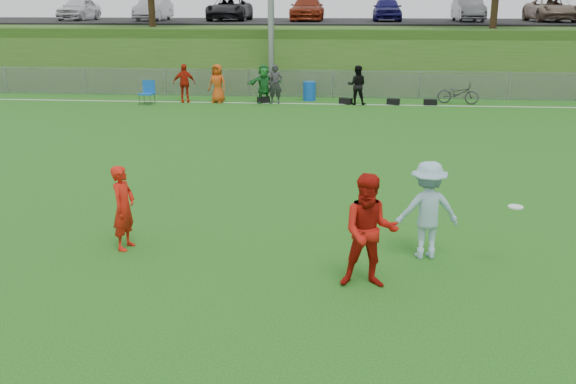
# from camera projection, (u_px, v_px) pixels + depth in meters

# --- Properties ---
(ground) EXTENTS (120.00, 120.00, 0.00)m
(ground) POSITION_uv_depth(u_px,v_px,m) (303.00, 267.00, 11.03)
(ground) COLOR #125713
(ground) RESTS_ON ground
(sideline_far) EXTENTS (60.00, 0.10, 0.01)m
(sideline_far) POSITION_uv_depth(u_px,v_px,m) (332.00, 104.00, 28.19)
(sideline_far) COLOR white
(sideline_far) RESTS_ON ground
(fence) EXTENTS (58.00, 0.06, 1.30)m
(fence) POSITION_uv_depth(u_px,v_px,m) (333.00, 84.00, 29.91)
(fence) COLOR gray
(fence) RESTS_ON ground
(berm) EXTENTS (120.00, 18.00, 3.00)m
(berm) POSITION_uv_depth(u_px,v_px,m) (338.00, 48.00, 40.15)
(berm) COLOR #294B15
(berm) RESTS_ON ground
(parking_lot) EXTENTS (120.00, 12.00, 0.10)m
(parking_lot) POSITION_uv_depth(u_px,v_px,m) (339.00, 21.00, 41.61)
(parking_lot) COLOR black
(parking_lot) RESTS_ON berm
(car_row) EXTENTS (32.04, 5.18, 1.44)m
(car_row) POSITION_uv_depth(u_px,v_px,m) (321.00, 9.00, 40.54)
(car_row) COLOR silver
(car_row) RESTS_ON parking_lot
(spectator_row) EXTENTS (8.64, 1.08, 1.69)m
(spectator_row) POSITION_uv_depth(u_px,v_px,m) (263.00, 84.00, 28.22)
(spectator_row) COLOR red
(spectator_row) RESTS_ON ground
(gear_bags) EXTENTS (7.90, 0.51, 0.26)m
(gear_bags) POSITION_uv_depth(u_px,v_px,m) (358.00, 101.00, 28.15)
(gear_bags) COLOR black
(gear_bags) RESTS_ON ground
(player_red_left) EXTENTS (0.46, 0.62, 1.57)m
(player_red_left) POSITION_uv_depth(u_px,v_px,m) (124.00, 208.00, 11.66)
(player_red_left) COLOR red
(player_red_left) RESTS_ON ground
(player_red_center) EXTENTS (0.92, 0.72, 1.86)m
(player_red_center) POSITION_uv_depth(u_px,v_px,m) (370.00, 231.00, 10.06)
(player_red_center) COLOR #AE140C
(player_red_center) RESTS_ON ground
(player_blue) EXTENTS (1.23, 0.83, 1.75)m
(player_blue) POSITION_uv_depth(u_px,v_px,m) (427.00, 210.00, 11.24)
(player_blue) COLOR #91B9C9
(player_blue) RESTS_ON ground
(frisbee) EXTENTS (0.25, 0.25, 0.02)m
(frisbee) POSITION_uv_depth(u_px,v_px,m) (516.00, 207.00, 10.70)
(frisbee) COLOR white
(frisbee) RESTS_ON ground
(recycling_bin) EXTENTS (0.65, 0.65, 0.85)m
(recycling_bin) POSITION_uv_depth(u_px,v_px,m) (309.00, 91.00, 29.11)
(recycling_bin) COLOR #104BB6
(recycling_bin) RESTS_ON ground
(camp_chair) EXTENTS (0.64, 0.65, 1.03)m
(camp_chair) POSITION_uv_depth(u_px,v_px,m) (147.00, 97.00, 28.08)
(camp_chair) COLOR #1054B3
(camp_chair) RESTS_ON ground
(bicycle) EXTENTS (1.86, 1.00, 0.93)m
(bicycle) POSITION_uv_depth(u_px,v_px,m) (458.00, 93.00, 28.15)
(bicycle) COLOR #2A2B2D
(bicycle) RESTS_ON ground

